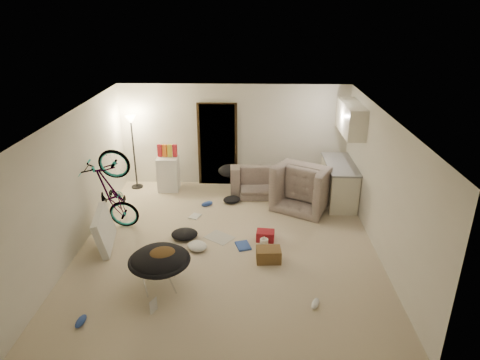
{
  "coord_description": "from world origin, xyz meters",
  "views": [
    {
      "loc": [
        0.42,
        -7.02,
        4.26
      ],
      "look_at": [
        0.21,
        0.6,
        1.08
      ],
      "focal_mm": 32.0,
      "sensor_mm": 36.0,
      "label": 1
    }
  ],
  "objects_px": {
    "kitchen_counter": "(339,183)",
    "bicycle": "(114,208)",
    "mini_fridge": "(168,173)",
    "drink_case_b": "(265,236)",
    "floor_lamp": "(132,137)",
    "tv_box": "(104,230)",
    "juicer": "(264,242)",
    "drink_case_a": "(269,255)",
    "sofa": "(270,181)",
    "saucer_chair": "(160,265)",
    "armchair": "(307,189)"
  },
  "relations": [
    {
      "from": "bicycle",
      "to": "juicer",
      "type": "height_order",
      "value": "bicycle"
    },
    {
      "from": "sofa",
      "to": "mini_fridge",
      "type": "height_order",
      "value": "mini_fridge"
    },
    {
      "from": "floor_lamp",
      "to": "juicer",
      "type": "distance_m",
      "value": 4.28
    },
    {
      "from": "drink_case_a",
      "to": "drink_case_b",
      "type": "relative_size",
      "value": 1.27
    },
    {
      "from": "floor_lamp",
      "to": "drink_case_a",
      "type": "bearing_deg",
      "value": -45.38
    },
    {
      "from": "kitchen_counter",
      "to": "saucer_chair",
      "type": "bearing_deg",
      "value": -135.76
    },
    {
      "from": "armchair",
      "to": "drink_case_b",
      "type": "height_order",
      "value": "armchair"
    },
    {
      "from": "sofa",
      "to": "saucer_chair",
      "type": "xyz_separation_m",
      "value": [
        -1.88,
        -3.79,
        0.14
      ]
    },
    {
      "from": "saucer_chair",
      "to": "sofa",
      "type": "bearing_deg",
      "value": 63.64
    },
    {
      "from": "kitchen_counter",
      "to": "drink_case_b",
      "type": "xyz_separation_m",
      "value": [
        -1.72,
        -1.83,
        -0.34
      ]
    },
    {
      "from": "sofa",
      "to": "armchair",
      "type": "bearing_deg",
      "value": 138.08
    },
    {
      "from": "floor_lamp",
      "to": "mini_fridge",
      "type": "bearing_deg",
      "value": -6.93
    },
    {
      "from": "kitchen_counter",
      "to": "bicycle",
      "type": "bearing_deg",
      "value": -162.72
    },
    {
      "from": "drink_case_a",
      "to": "armchair",
      "type": "bearing_deg",
      "value": 64.93
    },
    {
      "from": "mini_fridge",
      "to": "juicer",
      "type": "relative_size",
      "value": 3.72
    },
    {
      "from": "floor_lamp",
      "to": "tv_box",
      "type": "distance_m",
      "value": 2.93
    },
    {
      "from": "bicycle",
      "to": "drink_case_b",
      "type": "distance_m",
      "value": 3.06
    },
    {
      "from": "floor_lamp",
      "to": "juicer",
      "type": "relative_size",
      "value": 8.04
    },
    {
      "from": "sofa",
      "to": "drink_case_a",
      "type": "bearing_deg",
      "value": 84.71
    },
    {
      "from": "drink_case_a",
      "to": "sofa",
      "type": "bearing_deg",
      "value": 84.61
    },
    {
      "from": "kitchen_counter",
      "to": "mini_fridge",
      "type": "xyz_separation_m",
      "value": [
        -4.01,
        0.55,
        -0.02
      ]
    },
    {
      "from": "drink_case_b",
      "to": "bicycle",
      "type": "bearing_deg",
      "value": 179.63
    },
    {
      "from": "saucer_chair",
      "to": "tv_box",
      "type": "relative_size",
      "value": 0.94
    },
    {
      "from": "tv_box",
      "to": "drink_case_a",
      "type": "relative_size",
      "value": 2.43
    },
    {
      "from": "armchair",
      "to": "mini_fridge",
      "type": "distance_m",
      "value": 3.36
    },
    {
      "from": "kitchen_counter",
      "to": "drink_case_a",
      "type": "distance_m",
      "value": 3.06
    },
    {
      "from": "bicycle",
      "to": "drink_case_a",
      "type": "xyz_separation_m",
      "value": [
        3.05,
        -1.07,
        -0.35
      ]
    },
    {
      "from": "mini_fridge",
      "to": "drink_case_b",
      "type": "xyz_separation_m",
      "value": [
        2.29,
        -2.38,
        -0.32
      ]
    },
    {
      "from": "sofa",
      "to": "tv_box",
      "type": "bearing_deg",
      "value": 36.04
    },
    {
      "from": "armchair",
      "to": "mini_fridge",
      "type": "xyz_separation_m",
      "value": [
        -3.27,
        0.76,
        0.04
      ]
    },
    {
      "from": "armchair",
      "to": "drink_case_a",
      "type": "height_order",
      "value": "armchair"
    },
    {
      "from": "floor_lamp",
      "to": "drink_case_b",
      "type": "relative_size",
      "value": 5.35
    },
    {
      "from": "bicycle",
      "to": "juicer",
      "type": "xyz_separation_m",
      "value": [
        2.98,
        -0.59,
        -0.38
      ]
    },
    {
      "from": "drink_case_a",
      "to": "drink_case_b",
      "type": "bearing_deg",
      "value": 89.88
    },
    {
      "from": "armchair",
      "to": "drink_case_a",
      "type": "xyz_separation_m",
      "value": [
        -0.94,
        -2.33,
        -0.26
      ]
    },
    {
      "from": "bicycle",
      "to": "drink_case_b",
      "type": "xyz_separation_m",
      "value": [
        3.01,
        -0.36,
        -0.37
      ]
    },
    {
      "from": "tv_box",
      "to": "juicer",
      "type": "distance_m",
      "value": 3.0
    },
    {
      "from": "bicycle",
      "to": "tv_box",
      "type": "distance_m",
      "value": 0.66
    },
    {
      "from": "mini_fridge",
      "to": "tv_box",
      "type": "xyz_separation_m",
      "value": [
        -0.72,
        -2.67,
        -0.07
      ]
    },
    {
      "from": "floor_lamp",
      "to": "tv_box",
      "type": "relative_size",
      "value": 1.73
    },
    {
      "from": "mini_fridge",
      "to": "saucer_chair",
      "type": "xyz_separation_m",
      "value": [
        0.57,
        -3.89,
        -0.01
      ]
    },
    {
      "from": "drink_case_a",
      "to": "juicer",
      "type": "xyz_separation_m",
      "value": [
        -0.07,
        0.48,
        -0.03
      ]
    },
    {
      "from": "mini_fridge",
      "to": "saucer_chair",
      "type": "relative_size",
      "value": 0.85
    },
    {
      "from": "mini_fridge",
      "to": "sofa",
      "type": "bearing_deg",
      "value": -3.16
    },
    {
      "from": "tv_box",
      "to": "drink_case_b",
      "type": "distance_m",
      "value": 3.04
    },
    {
      "from": "sofa",
      "to": "armchair",
      "type": "distance_m",
      "value": 1.06
    },
    {
      "from": "sofa",
      "to": "drink_case_a",
      "type": "height_order",
      "value": "sofa"
    },
    {
      "from": "armchair",
      "to": "drink_case_b",
      "type": "xyz_separation_m",
      "value": [
        -0.98,
        -1.61,
        -0.28
      ]
    },
    {
      "from": "bicycle",
      "to": "mini_fridge",
      "type": "bearing_deg",
      "value": -17.18
    },
    {
      "from": "drink_case_b",
      "to": "saucer_chair",
      "type": "bearing_deg",
      "value": -132.22
    }
  ]
}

